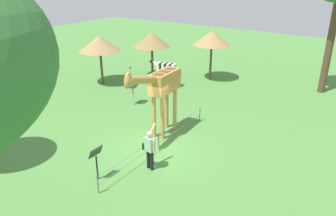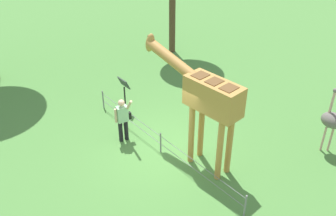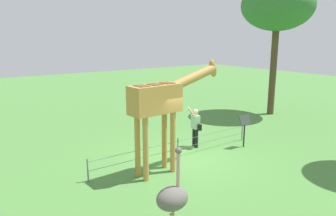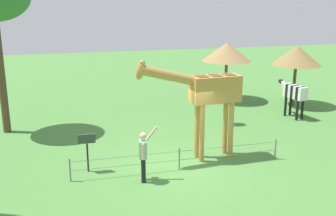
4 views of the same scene
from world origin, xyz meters
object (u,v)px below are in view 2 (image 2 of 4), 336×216
(visitor, at_px, (123,118))
(info_sign, at_px, (124,87))
(giraffe, at_px, (205,97))
(ostrich, at_px, (332,120))

(visitor, distance_m, info_sign, 1.98)
(giraffe, xyz_separation_m, info_sign, (4.09, 0.08, -1.40))
(giraffe, relative_size, info_sign, 2.80)
(ostrich, xyz_separation_m, info_sign, (6.26, 3.56, -0.23))
(ostrich, relative_size, info_sign, 1.70)
(giraffe, height_order, info_sign, giraffe)
(giraffe, xyz_separation_m, ostrich, (-2.17, -3.48, -1.18))
(info_sign, bearing_deg, visitor, 144.61)
(giraffe, bearing_deg, info_sign, 1.15)
(info_sign, bearing_deg, giraffe, -178.85)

